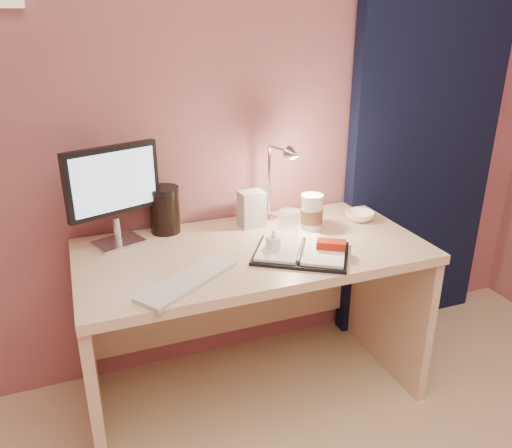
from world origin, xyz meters
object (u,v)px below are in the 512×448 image
object	(u,v)px
desk_lamp	(270,177)
planner	(304,252)
bowl	(360,216)
dark_jar	(165,212)
keyboard	(188,281)
clear_cup	(289,228)
coffee_cup	(312,213)
lotion_bottle	(273,242)
product_box	(252,209)
desk	(247,287)
monitor	(112,187)

from	to	relation	value
desk_lamp	planner	bearing A→B (deg)	-106.06
planner	bowl	world-z (taller)	planner
dark_jar	desk_lamp	bearing A→B (deg)	-14.73
keyboard	dark_jar	xyz separation A→B (m)	(0.02, 0.49, 0.08)
clear_cup	bowl	world-z (taller)	clear_cup
coffee_cup	lotion_bottle	bearing A→B (deg)	-145.77
bowl	desk_lamp	size ratio (longest dim) A/B	0.36
dark_jar	product_box	xyz separation A→B (m)	(0.37, -0.07, -0.01)
product_box	desk_lamp	size ratio (longest dim) A/B	0.44
desk	monitor	xyz separation A→B (m)	(-0.51, 0.15, 0.47)
planner	coffee_cup	bearing A→B (deg)	89.74
clear_cup	lotion_bottle	world-z (taller)	clear_cup
desk	monitor	bearing A→B (deg)	163.62
monitor	clear_cup	size ratio (longest dim) A/B	2.78
dark_jar	lotion_bottle	bearing A→B (deg)	-46.35
planner	lotion_bottle	distance (m)	0.13
keyboard	desk_lamp	size ratio (longest dim) A/B	1.11
lotion_bottle	dark_jar	size ratio (longest dim) A/B	0.55
desk	clear_cup	size ratio (longest dim) A/B	9.46
keyboard	product_box	xyz separation A→B (m)	(0.39, 0.42, 0.07)
desk	planner	distance (m)	0.36
monitor	planner	world-z (taller)	monitor
monitor	bowl	distance (m)	1.10
desk	desk_lamp	size ratio (longest dim) A/B	3.79
bowl	desk	bearing A→B (deg)	-177.05
desk	product_box	world-z (taller)	product_box
clear_cup	lotion_bottle	bearing A→B (deg)	-149.30
monitor	coffee_cup	world-z (taller)	monitor
dark_jar	clear_cup	bearing A→B (deg)	-35.51
planner	clear_cup	world-z (taller)	clear_cup
planner	dark_jar	bearing A→B (deg)	169.25
clear_cup	monitor	bearing A→B (deg)	158.80
monitor	keyboard	bearing A→B (deg)	-86.24
desk_lamp	lotion_bottle	bearing A→B (deg)	-128.62
lotion_bottle	bowl	bearing A→B (deg)	20.08
planner	product_box	distance (m)	0.38
dark_jar	monitor	bearing A→B (deg)	-163.23
clear_cup	keyboard	bearing A→B (deg)	-159.36
clear_cup	dark_jar	xyz separation A→B (m)	(-0.44, 0.32, 0.02)
bowl	product_box	xyz separation A→B (m)	(-0.49, 0.11, 0.06)
lotion_bottle	product_box	xyz separation A→B (m)	(0.02, 0.30, 0.03)
coffee_cup	lotion_bottle	world-z (taller)	coffee_cup
keyboard	dark_jar	bearing A→B (deg)	53.15
bowl	desk_lamp	distance (m)	0.47
desk	dark_jar	bearing A→B (deg)	144.55
monitor	clear_cup	distance (m)	0.72
bowl	product_box	bearing A→B (deg)	166.79
desk_lamp	clear_cup	bearing A→B (deg)	-108.99
keyboard	lotion_bottle	world-z (taller)	lotion_bottle
monitor	keyboard	xyz separation A→B (m)	(0.19, -0.43, -0.24)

